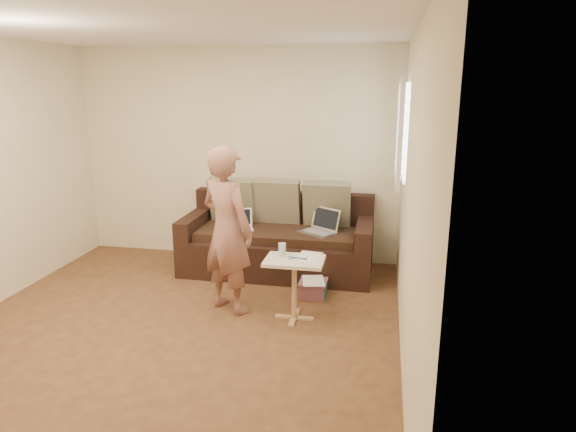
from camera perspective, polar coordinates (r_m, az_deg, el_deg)
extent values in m
plane|color=#4D2F1C|center=(4.76, -13.03, -12.94)|extent=(4.50, 4.50, 0.00)
plane|color=white|center=(4.25, -15.17, 19.89)|extent=(4.50, 4.50, 0.00)
plane|color=beige|center=(6.41, -5.66, 6.75)|extent=(4.00, 0.00, 4.00)
plane|color=beige|center=(3.94, 13.47, 1.39)|extent=(0.00, 4.50, 4.50)
imported|color=#8A4B4D|center=(4.91, -6.78, -1.57)|extent=(0.71, 0.63, 1.63)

